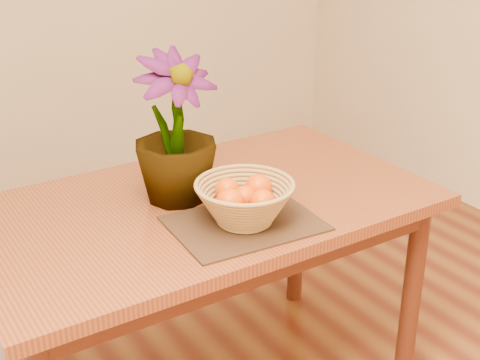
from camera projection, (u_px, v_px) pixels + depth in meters
table at (203, 226)px, 2.07m from camera, size 1.40×0.80×0.75m
placemat at (244, 223)px, 1.89m from camera, size 0.43×0.34×0.01m
wicker_basket at (245, 204)px, 1.87m from camera, size 0.28×0.28×0.12m
orange_pile at (245, 195)px, 1.85m from camera, size 0.20×0.19×0.08m
potted_plant at (175, 129)px, 1.96m from camera, size 0.27×0.27×0.45m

